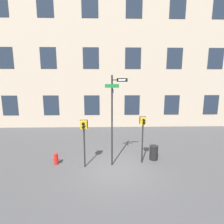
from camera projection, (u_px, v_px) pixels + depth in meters
ground_plane at (116, 170)px, 9.29m from camera, size 60.00×60.00×0.00m
building_facade at (112, 59)px, 16.84m from camera, size 24.00×0.64×13.49m
street_sign_pole at (113, 114)px, 9.30m from camera, size 1.17×0.82×4.96m
pedestrian_signal_left at (84, 130)px, 9.25m from camera, size 0.40×0.40×2.62m
pedestrian_signal_right at (143, 127)px, 9.73m from camera, size 0.37×0.40×2.70m
fire_hydrant at (56, 159)px, 9.85m from camera, size 0.39×0.23×0.69m
trash_bin at (154, 153)px, 10.44m from camera, size 0.53×0.53×0.85m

